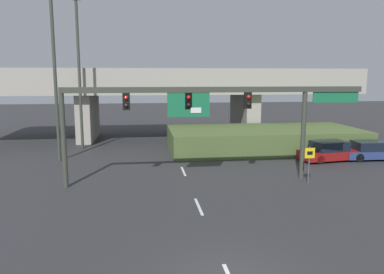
# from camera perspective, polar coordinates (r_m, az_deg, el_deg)

# --- Properties ---
(lane_markings) EXTENTS (0.14, 29.89, 0.01)m
(lane_markings) POSITION_cam_1_polar(r_m,az_deg,el_deg) (24.84, -1.32, -5.24)
(lane_markings) COLOR silver
(lane_markings) RESTS_ON ground
(signal_gantry) EXTENTS (17.53, 0.44, 5.61)m
(signal_gantry) POSITION_cam_1_polar(r_m,az_deg,el_deg) (21.55, 2.68, 5.01)
(signal_gantry) COLOR #383D33
(signal_gantry) RESTS_ON ground
(speed_limit_sign) EXTENTS (0.60, 0.11, 2.19)m
(speed_limit_sign) POSITION_cam_1_polar(r_m,az_deg,el_deg) (22.67, 17.44, -3.35)
(speed_limit_sign) COLOR #4C4C4C
(speed_limit_sign) RESTS_ON ground
(highway_light_pole_near) EXTENTS (0.70, 0.36, 12.70)m
(highway_light_pole_near) POSITION_cam_1_polar(r_m,az_deg,el_deg) (33.61, -16.82, 9.69)
(highway_light_pole_near) COLOR #383D33
(highway_light_pole_near) RESTS_ON ground
(highway_light_pole_far) EXTENTS (0.70, 0.36, 17.91)m
(highway_light_pole_far) POSITION_cam_1_polar(r_m,az_deg,el_deg) (29.20, -20.49, 14.80)
(highway_light_pole_far) COLOR #383D33
(highway_light_pole_far) RESTS_ON ground
(overpass_bridge) EXTENTS (37.84, 8.87, 6.96)m
(overpass_bridge) POSITION_cam_1_polar(r_m,az_deg,el_deg) (38.38, -3.67, 7.19)
(overpass_bridge) COLOR #A39E93
(overpass_bridge) RESTS_ON ground
(grass_embankment) EXTENTS (16.14, 7.64, 1.81)m
(grass_embankment) POSITION_cam_1_polar(r_m,az_deg,el_deg) (32.76, 10.84, -0.28)
(grass_embankment) COLOR #4C6033
(grass_embankment) RESTS_ON ground
(parked_sedan_near_right) EXTENTS (4.94, 2.53, 1.48)m
(parked_sedan_near_right) POSITION_cam_1_polar(r_m,az_deg,el_deg) (29.72, 20.33, -2.08)
(parked_sedan_near_right) COLOR maroon
(parked_sedan_near_right) RESTS_ON ground
(parked_sedan_mid_right) EXTENTS (4.48, 1.99, 1.39)m
(parked_sedan_mid_right) POSITION_cam_1_polar(r_m,az_deg,el_deg) (31.34, 25.56, -1.93)
(parked_sedan_mid_right) COLOR navy
(parked_sedan_mid_right) RESTS_ON ground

